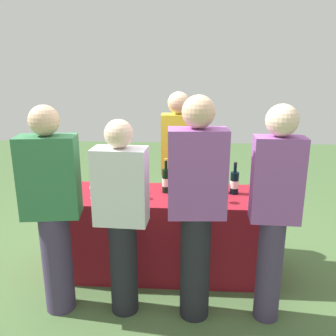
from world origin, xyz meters
name	(u,v)px	position (x,y,z in m)	size (l,w,h in m)	color
ground_plane	(168,269)	(0.00, 0.00, 0.00)	(12.00, 12.00, 0.00)	#476638
tasting_table	(168,233)	(0.00, 0.00, 0.38)	(1.98, 0.65, 0.77)	maroon
wine_bottle_0	(106,179)	(-0.58, 0.09, 0.88)	(0.07, 0.07, 0.31)	black
wine_bottle_1	(118,179)	(-0.46, 0.06, 0.88)	(0.07, 0.07, 0.33)	black
wine_bottle_2	(166,180)	(-0.02, 0.06, 0.88)	(0.07, 0.07, 0.32)	black
wine_bottle_3	(184,180)	(0.14, 0.10, 0.87)	(0.07, 0.07, 0.30)	black
wine_bottle_4	(202,180)	(0.31, 0.08, 0.89)	(0.08, 0.08, 0.33)	black
wine_bottle_5	(214,180)	(0.41, 0.10, 0.89)	(0.07, 0.07, 0.33)	black
wine_bottle_6	(234,183)	(0.60, 0.06, 0.87)	(0.08, 0.08, 0.30)	black
wine_bottle_7	(255,182)	(0.79, 0.09, 0.87)	(0.07, 0.07, 0.30)	black
wine_glass_0	(93,188)	(-0.65, -0.14, 0.86)	(0.07, 0.07, 0.13)	silver
wine_glass_1	(112,189)	(-0.48, -0.14, 0.86)	(0.07, 0.07, 0.13)	silver
wine_glass_2	(122,189)	(-0.39, -0.14, 0.86)	(0.07, 0.07, 0.13)	silver
wine_glass_3	(137,187)	(-0.26, -0.11, 0.87)	(0.07, 0.07, 0.14)	silver
wine_glass_4	(211,191)	(0.38, -0.17, 0.87)	(0.07, 0.07, 0.14)	silver
wine_glass_5	(223,191)	(0.48, -0.16, 0.87)	(0.07, 0.07, 0.15)	silver
server_pouring	(178,164)	(0.07, 0.52, 0.92)	(0.34, 0.22, 1.65)	black
guest_0	(52,206)	(-0.83, -0.62, 0.88)	(0.45, 0.29, 1.63)	#3F3351
guest_1	(122,214)	(-0.31, -0.61, 0.83)	(0.40, 0.23, 1.53)	black
guest_2	(196,204)	(0.25, -0.63, 0.93)	(0.42, 0.25, 1.71)	black
guest_3	(275,207)	(0.80, -0.62, 0.92)	(0.35, 0.22, 1.65)	#3F3351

